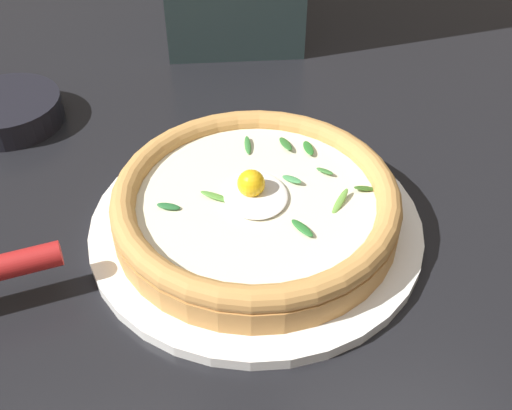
# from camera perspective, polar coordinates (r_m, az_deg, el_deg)

# --- Properties ---
(ground_plane) EXTENTS (2.40, 2.40, 0.03)m
(ground_plane) POSITION_cam_1_polar(r_m,az_deg,el_deg) (0.61, 3.31, -3.82)
(ground_plane) COLOR black
(ground_plane) RESTS_ON ground
(pizza_plate) EXTENTS (0.32, 0.32, 0.01)m
(pizza_plate) POSITION_cam_1_polar(r_m,az_deg,el_deg) (0.60, -0.00, -1.86)
(pizza_plate) COLOR white
(pizza_plate) RESTS_ON ground
(pizza) EXTENTS (0.27, 0.27, 0.06)m
(pizza) POSITION_cam_1_polar(r_m,az_deg,el_deg) (0.58, 0.00, 0.19)
(pizza) COLOR tan
(pizza) RESTS_ON pizza_plate
(side_bowl) EXTENTS (0.13, 0.13, 0.03)m
(side_bowl) POSITION_cam_1_polar(r_m,az_deg,el_deg) (0.80, -22.27, 8.24)
(side_bowl) COLOR black
(side_bowl) RESTS_ON ground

